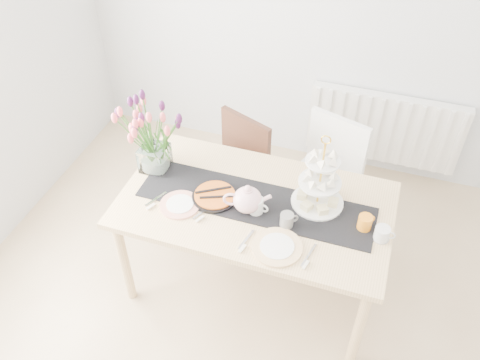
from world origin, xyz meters
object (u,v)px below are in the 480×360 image
(teapot, at_px, (247,200))
(plate_right, at_px, (277,247))
(cream_jug, at_px, (382,234))
(radiator, at_px, (384,128))
(chair_white, at_px, (327,169))
(mug_white, at_px, (256,206))
(cake_stand, at_px, (319,188))
(mug_orange, at_px, (365,223))
(chair_brown, at_px, (235,166))
(tart_tin, at_px, (215,196))
(tulip_vase, at_px, (150,125))
(mug_grey, at_px, (287,220))
(dining_table, at_px, (255,211))
(plate_left, at_px, (180,205))

(teapot, height_order, plate_right, teapot)
(teapot, bearing_deg, cream_jug, -13.63)
(radiator, xyz_separation_m, plate_right, (-0.43, -1.71, 0.31))
(chair_white, bearing_deg, mug_white, -92.39)
(cake_stand, bearing_deg, chair_white, 93.05)
(cake_stand, bearing_deg, mug_orange, -20.95)
(chair_brown, relative_size, tart_tin, 3.14)
(tulip_vase, relative_size, mug_orange, 6.45)
(chair_white, bearing_deg, chair_brown, -148.94)
(tart_tin, height_order, mug_grey, mug_grey)
(dining_table, bearing_deg, tart_tin, -169.80)
(mug_orange, relative_size, plate_right, 0.34)
(cream_jug, bearing_deg, tart_tin, -179.30)
(teapot, relative_size, mug_orange, 2.83)
(tulip_vase, bearing_deg, plate_left, -43.26)
(cake_stand, bearing_deg, plate_left, -160.41)
(dining_table, relative_size, mug_orange, 16.94)
(chair_white, distance_m, tulip_vase, 1.30)
(radiator, bearing_deg, tulip_vase, -135.33)
(mug_orange, bearing_deg, mug_grey, 147.27)
(mug_white, distance_m, mug_orange, 0.61)
(teapot, relative_size, mug_grey, 2.96)
(tart_tin, bearing_deg, plate_left, -144.78)
(dining_table, relative_size, tart_tin, 5.88)
(mug_white, height_order, plate_left, mug_white)
(cake_stand, bearing_deg, dining_table, -163.15)
(mug_orange, bearing_deg, cream_jug, -73.39)
(tulip_vase, bearing_deg, cream_jug, -5.94)
(tulip_vase, relative_size, plate_left, 2.56)
(tulip_vase, distance_m, teapot, 0.73)
(chair_white, bearing_deg, cream_jug, -42.43)
(teapot, bearing_deg, mug_grey, -26.56)
(chair_brown, distance_m, cake_stand, 0.89)
(dining_table, relative_size, chair_white, 1.79)
(tulip_vase, relative_size, cake_stand, 1.35)
(radiator, distance_m, chair_brown, 1.29)
(plate_left, bearing_deg, cake_stand, 19.59)
(chair_brown, bearing_deg, tart_tin, -60.01)
(plate_right, bearing_deg, chair_white, 84.15)
(plate_right, bearing_deg, cake_stand, 71.62)
(radiator, bearing_deg, cream_jug, -86.28)
(cream_jug, bearing_deg, mug_white, -176.99)
(radiator, bearing_deg, chair_brown, -138.03)
(plate_left, height_order, plate_right, plate_right)
(dining_table, bearing_deg, chair_white, 65.66)
(tart_tin, xyz_separation_m, mug_orange, (0.87, 0.04, 0.03))
(cake_stand, height_order, plate_left, cake_stand)
(cream_jug, xyz_separation_m, mug_grey, (-0.52, -0.07, 0.00))
(teapot, bearing_deg, tart_tin, 155.90)
(plate_right, bearing_deg, dining_table, 125.85)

